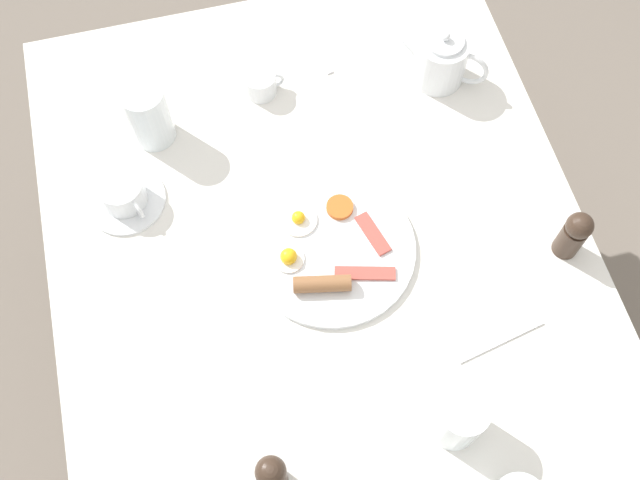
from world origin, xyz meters
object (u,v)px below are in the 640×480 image
object	(u,v)px
salt_grinder	(574,234)
teacup_with_saucer_left	(123,194)
water_glass_tall	(148,115)
pepper_grinder	(272,475)
creamer_jug	(261,84)
breakfast_plate	(329,249)
wine_glass_spare	(459,417)
teapot_near	(442,60)
fork_by_plate	(500,340)
knife_by_plate	(309,40)

from	to	relation	value
salt_grinder	teacup_with_saucer_left	bearing A→B (deg)	158.85
water_glass_tall	pepper_grinder	distance (m)	0.71
water_glass_tall	creamer_jug	world-z (taller)	water_glass_tall
creamer_jug	breakfast_plate	bearing A→B (deg)	-83.52
water_glass_tall	salt_grinder	distance (m)	0.82
water_glass_tall	wine_glass_spare	size ratio (longest dim) A/B	1.12
teapot_near	creamer_jug	world-z (taller)	teapot_near
creamer_jug	salt_grinder	distance (m)	0.67
breakfast_plate	pepper_grinder	world-z (taller)	pepper_grinder
water_glass_tall	fork_by_plate	xyz separation A→B (m)	(0.52, -0.57, -0.07)
water_glass_tall	wine_glass_spare	bearing A→B (deg)	-60.58
teapot_near	creamer_jug	bearing A→B (deg)	27.69
creamer_jug	salt_grinder	world-z (taller)	salt_grinder
fork_by_plate	knife_by_plate	bearing A→B (deg)	102.76
creamer_jug	salt_grinder	size ratio (longest dim) A/B	0.73
wine_glass_spare	pepper_grinder	xyz separation A→B (m)	(-0.31, -0.01, 0.00)
wine_glass_spare	salt_grinder	bearing A→B (deg)	40.30
water_glass_tall	knife_by_plate	bearing A→B (deg)	23.72
pepper_grinder	knife_by_plate	world-z (taller)	pepper_grinder
pepper_grinder	salt_grinder	distance (m)	0.67
salt_grinder	fork_by_plate	distance (m)	0.23
wine_glass_spare	pepper_grinder	bearing A→B (deg)	-177.63
creamer_jug	fork_by_plate	bearing A→B (deg)	-65.05
teapot_near	wine_glass_spare	xyz separation A→B (m)	(-0.20, -0.69, 0.01)
teacup_with_saucer_left	fork_by_plate	distance (m)	0.74
teapot_near	pepper_grinder	xyz separation A→B (m)	(-0.51, -0.70, 0.01)
creamer_jug	pepper_grinder	distance (m)	0.77
teacup_with_saucer_left	wine_glass_spare	size ratio (longest dim) A/B	1.23
wine_glass_spare	breakfast_plate	bearing A→B (deg)	108.30
wine_glass_spare	knife_by_plate	xyz separation A→B (m)	(-0.04, 0.85, -0.06)
water_glass_tall	knife_by_plate	xyz separation A→B (m)	(0.35, 0.16, -0.07)
water_glass_tall	wine_glass_spare	xyz separation A→B (m)	(0.39, -0.69, -0.01)
water_glass_tall	knife_by_plate	distance (m)	0.39
teacup_with_saucer_left	creamer_jug	xyz separation A→B (m)	(0.30, 0.19, -0.00)
wine_glass_spare	salt_grinder	distance (m)	0.40
breakfast_plate	knife_by_plate	bearing A→B (deg)	80.48
wine_glass_spare	pepper_grinder	world-z (taller)	wine_glass_spare
knife_by_plate	teacup_with_saucer_left	bearing A→B (deg)	-145.81
salt_grinder	wine_glass_spare	bearing A→B (deg)	-139.70
wine_glass_spare	fork_by_plate	size ratio (longest dim) A/B	0.72
breakfast_plate	teacup_with_saucer_left	bearing A→B (deg)	150.54
teacup_with_saucer_left	wine_glass_spare	xyz separation A→B (m)	(0.47, -0.56, 0.03)
creamer_jug	fork_by_plate	world-z (taller)	creamer_jug
teacup_with_saucer_left	wine_glass_spare	bearing A→B (deg)	-49.97
wine_glass_spare	creamer_jug	world-z (taller)	wine_glass_spare
salt_grinder	knife_by_plate	world-z (taller)	salt_grinder
breakfast_plate	pepper_grinder	size ratio (longest dim) A/B	2.64
teacup_with_saucer_left	creamer_jug	size ratio (longest dim) A/B	1.74
breakfast_plate	creamer_jug	distance (m)	0.39
teacup_with_saucer_left	knife_by_plate	size ratio (longest dim) A/B	0.77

